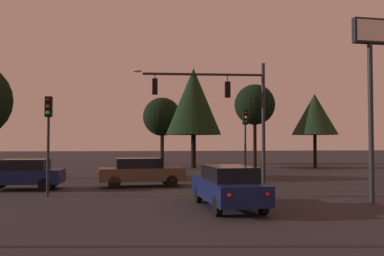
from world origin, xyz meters
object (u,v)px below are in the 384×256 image
traffic_light_corner_left (48,126)px  tree_lot_edge (162,117)px  tree_center_horizon (193,101)px  traffic_signal_mast_arm (225,101)px  car_nearside_lane (228,186)px  traffic_light_corner_right (245,131)px  car_crossing_right (23,174)px  car_crossing_left (141,172)px  tree_left_far (255,105)px  tree_right_cluster (315,114)px  store_sign_illuminated (370,68)px

traffic_light_corner_left → tree_lot_edge: (6.70, 26.52, 2.08)m
tree_center_horizon → traffic_signal_mast_arm: bearing=-91.2°
tree_lot_edge → car_nearside_lane: bearing=-89.2°
traffic_light_corner_right → tree_center_horizon: tree_center_horizon is taller
car_nearside_lane → car_crossing_right: same height
traffic_signal_mast_arm → car_crossing_left: traffic_signal_mast_arm is taller
car_crossing_right → tree_lot_edge: (8.48, 23.64, 4.39)m
tree_left_far → tree_lot_edge: size_ratio=0.97×
traffic_light_corner_right → traffic_signal_mast_arm: bearing=-126.1°
traffic_signal_mast_arm → tree_left_far: 10.67m
traffic_signal_mast_arm → car_crossing_left: bearing=-175.3°
tree_right_cluster → traffic_signal_mast_arm: bearing=-130.2°
traffic_light_corner_right → tree_right_cluster: 14.97m
traffic_light_corner_right → car_crossing_left: size_ratio=0.94×
car_crossing_right → tree_right_cluster: 27.06m
car_nearside_lane → traffic_light_corner_left: bearing=149.5°
car_nearside_lane → car_crossing_left: bearing=111.2°
car_crossing_right → traffic_light_corner_left: bearing=-58.3°
car_nearside_lane → tree_lot_edge: bearing=90.8°
traffic_signal_mast_arm → tree_right_cluster: size_ratio=1.08×
traffic_signal_mast_arm → car_nearside_lane: 9.22m
tree_left_far → tree_center_horizon: bearing=127.7°
traffic_light_corner_right → car_nearside_lane: size_ratio=0.93×
store_sign_illuminated → traffic_signal_mast_arm: bearing=118.2°
car_crossing_right → tree_left_far: bearing=35.1°
car_nearside_lane → car_crossing_right: 11.36m
tree_right_cluster → car_nearside_lane: bearing=-121.3°
tree_left_far → tree_center_horizon: (-4.26, 5.51, 0.78)m
car_crossing_right → tree_right_cluster: tree_right_cluster is taller
traffic_light_corner_left → car_crossing_left: (4.10, 3.57, -2.31)m
car_crossing_left → tree_right_cluster: bearing=40.9°
car_crossing_left → store_sign_illuminated: 12.34m
tree_right_cluster → store_sign_illuminated: bearing=-109.3°
car_nearside_lane → tree_left_far: (6.30, 17.76, 4.62)m
car_crossing_right → tree_right_cluster: size_ratio=0.58×
traffic_signal_mast_arm → traffic_light_corner_right: (1.87, 2.56, -1.62)m
tree_left_far → car_nearside_lane: bearing=-109.5°
traffic_light_corner_right → traffic_light_corner_left: bearing=-148.6°
tree_lot_edge → traffic_signal_mast_arm: bearing=-84.6°
traffic_light_corner_left → tree_center_horizon: 21.39m
traffic_light_corner_left → car_crossing_left: 5.91m
traffic_light_corner_left → tree_right_cluster: size_ratio=0.63×
tree_left_far → tree_right_cluster: size_ratio=1.02×
traffic_light_corner_left → car_crossing_right: size_ratio=1.09×
traffic_light_corner_left → car_nearside_lane: (7.11, -4.19, -2.31)m
tree_right_cluster → tree_lot_edge: (-13.75, 8.80, 0.18)m
traffic_light_corner_right → tree_right_cluster: bearing=48.9°
car_crossing_right → tree_center_horizon: (10.93, 16.21, 5.40)m
car_crossing_left → store_sign_illuminated: bearing=-39.6°
car_crossing_right → car_crossing_left: bearing=6.7°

